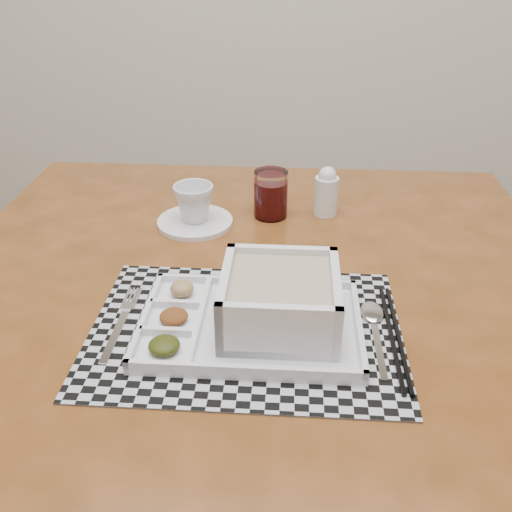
# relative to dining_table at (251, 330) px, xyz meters

# --- Properties ---
(dining_table) EXTENTS (1.09, 1.09, 0.81)m
(dining_table) POSITION_rel_dining_table_xyz_m (0.00, 0.00, 0.00)
(dining_table) COLOR #4A2B0D
(dining_table) RESTS_ON ground
(placemat) EXTENTS (0.46, 0.34, 0.00)m
(placemat) POSITION_rel_dining_table_xyz_m (0.00, -0.11, 0.09)
(placemat) COLOR #A8A8B0
(placemat) RESTS_ON dining_table
(serving_tray) EXTENTS (0.32, 0.22, 0.09)m
(serving_tray) POSITION_rel_dining_table_xyz_m (0.03, -0.11, 0.12)
(serving_tray) COLOR silver
(serving_tray) RESTS_ON placemat
(fork) EXTENTS (0.02, 0.19, 0.00)m
(fork) POSITION_rel_dining_table_xyz_m (-0.19, -0.10, 0.09)
(fork) COLOR silver
(fork) RESTS_ON placemat
(spoon) EXTENTS (0.04, 0.18, 0.01)m
(spoon) POSITION_rel_dining_table_xyz_m (0.19, -0.08, 0.09)
(spoon) COLOR silver
(spoon) RESTS_ON placemat
(chopsticks) EXTENTS (0.02, 0.24, 0.01)m
(chopsticks) POSITION_rel_dining_table_xyz_m (0.22, -0.12, 0.09)
(chopsticks) COLOR black
(chopsticks) RESTS_ON placemat
(saucer) EXTENTS (0.15, 0.15, 0.01)m
(saucer) POSITION_rel_dining_table_xyz_m (-0.13, 0.23, 0.09)
(saucer) COLOR silver
(saucer) RESTS_ON dining_table
(cup) EXTENTS (0.09, 0.09, 0.07)m
(cup) POSITION_rel_dining_table_xyz_m (-0.13, 0.23, 0.13)
(cup) COLOR silver
(cup) RESTS_ON saucer
(juice_glass) EXTENTS (0.07, 0.07, 0.10)m
(juice_glass) POSITION_rel_dining_table_xyz_m (0.02, 0.27, 0.13)
(juice_glass) COLOR white
(juice_glass) RESTS_ON dining_table
(creamer_bottle) EXTENTS (0.05, 0.05, 0.10)m
(creamer_bottle) POSITION_rel_dining_table_xyz_m (0.13, 0.29, 0.13)
(creamer_bottle) COLOR silver
(creamer_bottle) RESTS_ON dining_table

